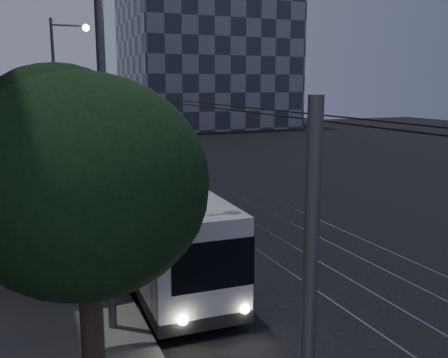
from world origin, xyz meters
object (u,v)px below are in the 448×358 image
pickup_silver (106,206)px  car_white_b (76,169)px  car_white_c (64,152)px  car_white_d (82,149)px  streetlamp_far (61,83)px  car_white_a (111,176)px  streetlamp_near (121,108)px  trolleybus (152,219)px

pickup_silver → car_white_b: (0.00, 11.50, -0.18)m
car_white_c → car_white_b: bearing=-106.6°
car_white_d → streetlamp_far: size_ratio=0.42×
car_white_a → streetlamp_near: bearing=-106.2°
car_white_d → car_white_b: bearing=-92.0°
pickup_silver → car_white_b: size_ratio=1.34×
car_white_a → streetlamp_far: bearing=104.9°
car_white_a → car_white_b: (-1.60, 3.71, -0.12)m
streetlamp_far → car_white_b: bearing=-70.1°
streetlamp_near → car_white_b: bearing=87.1°
car_white_a → car_white_c: car_white_a is taller
car_white_b → streetlamp_near: size_ratio=0.47×
pickup_silver → streetlamp_near: (-1.10, -9.96, 4.74)m
car_white_a → car_white_c: size_ratio=0.97×
car_white_b → car_white_d: 10.13m
car_white_c → streetlamp_near: streetlamp_near is taller
pickup_silver → trolleybus: bearing=-71.9°
car_white_b → car_white_c: car_white_c is taller
car_white_a → car_white_b: bearing=105.8°
streetlamp_far → car_white_d: bearing=76.5°
car_white_a → car_white_c: 12.18m
pickup_silver → streetlamp_far: (-0.48, 12.84, 5.32)m
car_white_c → car_white_d: bearing=29.1°
car_white_a → car_white_b: 4.04m
car_white_c → streetlamp_far: bearing=-110.5°
pickup_silver → streetlamp_far: size_ratio=0.56×
car_white_b → car_white_c: 8.36m
pickup_silver → car_white_d: pickup_silver is taller
car_white_c → car_white_a: bearing=-99.1°
car_white_a → car_white_d: (0.00, 13.71, -0.02)m
car_white_b → streetlamp_far: size_ratio=0.42×
car_white_c → streetlamp_far: (-0.48, -7.02, 5.38)m
car_white_b → streetlamp_near: 22.04m
trolleybus → streetlamp_near: streetlamp_near is taller
car_white_c → trolleybus: bearing=-105.1°
pickup_silver → car_white_a: (1.60, 7.79, -0.06)m
car_white_c → streetlamp_far: streetlamp_far is taller
streetlamp_far → car_white_c: bearing=86.1°
trolleybus → streetlamp_near: 6.15m
car_white_b → streetlamp_far: bearing=100.2°
car_white_a → streetlamp_far: size_ratio=0.43×
car_white_c → streetlamp_near: size_ratio=0.49×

